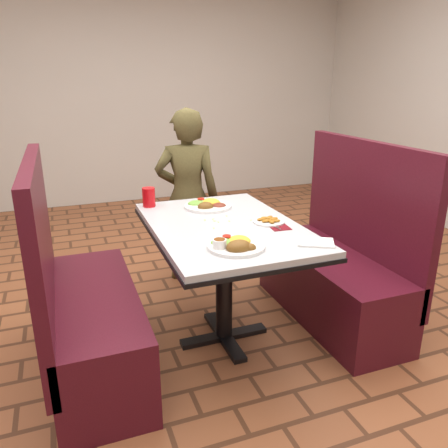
{
  "coord_description": "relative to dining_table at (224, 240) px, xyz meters",
  "views": [
    {
      "loc": [
        -0.83,
        -2.21,
        1.53
      ],
      "look_at": [
        0.0,
        0.0,
        0.75
      ],
      "focal_mm": 35.0,
      "sensor_mm": 36.0,
      "label": 1
    }
  ],
  "objects": [
    {
      "name": "dining_table",
      "position": [
        0.0,
        0.0,
        0.0
      ],
      "size": [
        0.81,
        1.21,
        0.75
      ],
      "color": "silver",
      "rests_on": "ground"
    },
    {
      "name": "booth_bench_left",
      "position": [
        -0.8,
        0.0,
        -0.32
      ],
      "size": [
        0.47,
        1.2,
        1.17
      ],
      "color": "#50121F",
      "rests_on": "ground"
    },
    {
      "name": "booth_bench_right",
      "position": [
        0.8,
        0.0,
        -0.32
      ],
      "size": [
        0.47,
        1.2,
        1.17
      ],
      "color": "#50121F",
      "rests_on": "ground"
    },
    {
      "name": "diner_person",
      "position": [
        0.06,
        0.95,
        0.02
      ],
      "size": [
        0.56,
        0.44,
        1.34
      ],
      "primitive_type": "imported",
      "rotation": [
        0.0,
        0.0,
        2.87
      ],
      "color": "brown",
      "rests_on": "ground"
    },
    {
      "name": "near_dinner_plate",
      "position": [
        -0.08,
        -0.37,
        0.13
      ],
      "size": [
        0.29,
        0.29,
        0.09
      ],
      "rotation": [
        0.0,
        0.0,
        0.23
      ],
      "color": "white",
      "rests_on": "dining_table"
    },
    {
      "name": "far_dinner_plate",
      "position": [
        0.02,
        0.36,
        0.12
      ],
      "size": [
        0.3,
        0.3,
        0.08
      ],
      "rotation": [
        0.0,
        0.0,
        0.16
      ],
      "color": "white",
      "rests_on": "dining_table"
    },
    {
      "name": "plantain_plate",
      "position": [
        0.25,
        -0.07,
        0.11
      ],
      "size": [
        0.18,
        0.18,
        0.03
      ],
      "rotation": [
        0.0,
        0.0,
        -0.04
      ],
      "color": "white",
      "rests_on": "dining_table"
    },
    {
      "name": "maroon_napkin",
      "position": [
        0.27,
        -0.17,
        0.1
      ],
      "size": [
        0.11,
        0.11,
        0.0
      ],
      "primitive_type": "cube",
      "rotation": [
        0.0,
        0.0,
        -0.08
      ],
      "color": "maroon",
      "rests_on": "dining_table"
    },
    {
      "name": "spoon_utensil",
      "position": [
        0.24,
        -0.14,
        0.1
      ],
      "size": [
        0.03,
        0.15,
        0.0
      ],
      "primitive_type": "cube",
      "rotation": [
        0.0,
        0.0,
        0.11
      ],
      "color": "silver",
      "rests_on": "dining_table"
    },
    {
      "name": "red_tumbler",
      "position": [
        -0.33,
        0.51,
        0.16
      ],
      "size": [
        0.08,
        0.08,
        0.12
      ],
      "primitive_type": "cylinder",
      "color": "red",
      "rests_on": "dining_table"
    },
    {
      "name": "paper_napkin",
      "position": [
        0.32,
        -0.45,
        0.1
      ],
      "size": [
        0.22,
        0.2,
        0.01
      ],
      "primitive_type": "cube",
      "rotation": [
        0.0,
        0.0,
        -0.51
      ],
      "color": "white",
      "rests_on": "dining_table"
    },
    {
      "name": "knife_utensil",
      "position": [
        -0.04,
        -0.34,
        0.11
      ],
      "size": [
        0.07,
        0.15,
        0.0
      ],
      "primitive_type": "cube",
      "rotation": [
        0.0,
        0.0,
        0.37
      ],
      "color": "silver",
      "rests_on": "dining_table"
    },
    {
      "name": "fork_utensil",
      "position": [
        -0.12,
        -0.4,
        0.11
      ],
      "size": [
        0.04,
        0.15,
        0.0
      ],
      "primitive_type": "cube",
      "rotation": [
        0.0,
        0.0,
        0.21
      ],
      "color": "silver",
      "rests_on": "dining_table"
    },
    {
      "name": "lettuce_shreds",
      "position": [
        0.04,
        0.06,
        0.1
      ],
      "size": [
        0.28,
        0.32,
        0.0
      ],
      "primitive_type": null,
      "color": "#9FC950",
      "rests_on": "dining_table"
    }
  ]
}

